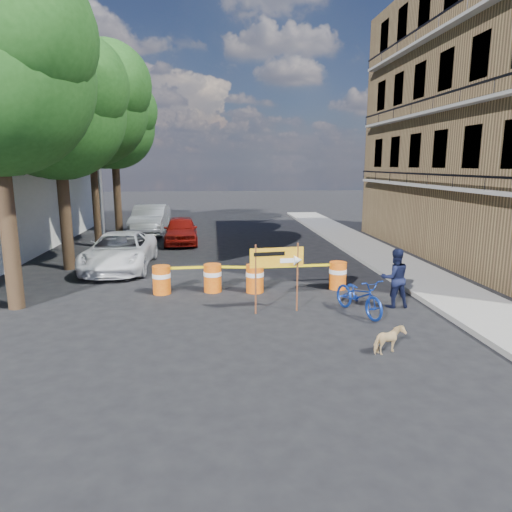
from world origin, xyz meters
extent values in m
plane|color=black|center=(0.00, 0.00, 0.00)|extent=(120.00, 120.00, 0.00)
cube|color=gray|center=(6.20, 6.00, 0.07)|extent=(2.40, 40.00, 0.15)
cylinder|color=#332316|center=(-6.80, 2.00, 2.52)|extent=(0.44, 0.44, 5.04)
sphere|color=#1A4814|center=(-5.89, 1.48, 7.20)|extent=(3.90, 3.90, 3.90)
cylinder|color=#332316|center=(-6.80, 7.00, 2.38)|extent=(0.44, 0.44, 4.76)
sphere|color=#1A4814|center=(-6.80, 7.00, 5.95)|extent=(5.00, 5.00, 5.00)
sphere|color=#1A4814|center=(-5.92, 6.50, 6.80)|extent=(3.75, 3.75, 3.75)
sphere|color=#1A4814|center=(-7.55, 7.62, 5.27)|extent=(3.50, 3.50, 3.50)
cylinder|color=#332316|center=(-6.80, 12.00, 2.66)|extent=(0.44, 0.44, 5.32)
sphere|color=#1A4814|center=(-6.80, 12.00, 6.65)|extent=(5.40, 5.40, 5.40)
sphere|color=#1A4814|center=(-5.85, 11.46, 7.60)|extent=(4.05, 4.05, 4.05)
sphere|color=#1A4814|center=(-7.61, 12.68, 5.89)|extent=(3.78, 3.78, 3.78)
cylinder|color=#332316|center=(-6.80, 17.00, 2.46)|extent=(0.44, 0.44, 4.93)
sphere|color=#1A4814|center=(-6.80, 17.00, 6.16)|extent=(4.80, 4.80, 4.80)
sphere|color=#1A4814|center=(-5.96, 16.52, 7.04)|extent=(3.60, 3.60, 3.60)
sphere|color=#1A4814|center=(-7.52, 17.60, 5.46)|extent=(3.36, 3.36, 3.36)
cylinder|color=gray|center=(-6.00, 9.50, 4.00)|extent=(0.16, 0.16, 8.00)
cylinder|color=gray|center=(-5.50, 9.50, 7.90)|extent=(1.00, 0.12, 0.12)
cube|color=silver|center=(-5.00, 9.50, 7.85)|extent=(0.35, 0.18, 0.12)
cylinder|color=#DD470D|center=(-2.81, 3.11, 0.45)|extent=(0.56, 0.56, 0.90)
cylinder|color=white|center=(-2.81, 3.11, 0.60)|extent=(0.58, 0.58, 0.14)
cylinder|color=#DD470D|center=(-1.20, 3.19, 0.45)|extent=(0.56, 0.56, 0.90)
cylinder|color=white|center=(-1.20, 3.19, 0.60)|extent=(0.58, 0.58, 0.14)
cylinder|color=#DD470D|center=(0.15, 2.99, 0.45)|extent=(0.56, 0.56, 0.90)
cylinder|color=white|center=(0.15, 2.99, 0.60)|extent=(0.58, 0.58, 0.14)
cylinder|color=#DD470D|center=(2.91, 3.14, 0.45)|extent=(0.56, 0.56, 0.90)
cylinder|color=white|center=(2.91, 3.14, 0.60)|extent=(0.58, 0.58, 0.14)
cylinder|color=#592D19|center=(-0.04, 0.84, 0.97)|extent=(0.05, 0.05, 1.94)
cylinder|color=#592D19|center=(1.14, 0.98, 0.97)|extent=(0.05, 0.05, 1.94)
cube|color=orange|center=(0.55, 0.91, 1.56)|extent=(1.50, 0.21, 0.54)
cube|color=white|center=(0.85, 0.92, 1.46)|extent=(0.43, 0.06, 0.13)
cone|color=white|center=(1.14, 0.96, 1.46)|extent=(0.27, 0.31, 0.28)
cube|color=black|center=(0.34, 0.86, 1.67)|extent=(0.86, 0.11, 0.11)
imported|color=black|center=(3.99, 1.09, 0.85)|extent=(0.84, 0.66, 1.71)
imported|color=#13339E|center=(2.78, 0.56, 0.99)|extent=(1.00, 1.21, 1.98)
imported|color=#D8B67C|center=(2.59, -2.12, 0.31)|extent=(0.80, 0.60, 0.61)
imported|color=white|center=(-4.80, 6.80, 0.71)|extent=(2.39, 5.14, 1.43)
imported|color=maroon|center=(-2.80, 12.54, 0.70)|extent=(1.87, 4.22, 1.41)
imported|color=#A7AAAE|center=(-4.80, 16.11, 0.85)|extent=(1.92, 5.22, 1.71)
camera|label=1|loc=(-1.19, -11.12, 4.04)|focal=32.00mm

